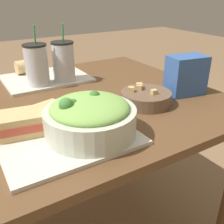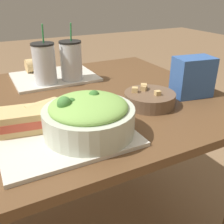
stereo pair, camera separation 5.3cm
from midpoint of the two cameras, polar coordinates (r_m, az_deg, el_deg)
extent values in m
cube|color=brown|center=(1.02, -18.26, -0.02)|extent=(1.47, 0.98, 0.03)
cylinder|color=brown|center=(1.78, 1.05, -1.32)|extent=(0.06, 0.06, 0.74)
cube|color=beige|center=(0.78, -11.58, -5.44)|extent=(0.38, 0.31, 0.01)
cube|color=beige|center=(1.32, -15.29, 7.08)|extent=(0.38, 0.31, 0.01)
cylinder|color=beige|center=(0.76, -6.75, -2.04)|extent=(0.27, 0.27, 0.08)
ellipsoid|color=#7FB251|center=(0.74, -6.92, 0.99)|extent=(0.23, 0.23, 0.05)
sphere|color=#38702D|center=(0.73, -10.59, 1.71)|extent=(0.03, 0.03, 0.03)
sphere|color=#38702D|center=(0.77, -5.84, 3.40)|extent=(0.03, 0.03, 0.03)
sphere|color=#427F38|center=(0.71, -12.09, 1.48)|extent=(0.04, 0.04, 0.04)
cube|color=beige|center=(0.76, -11.90, 1.86)|extent=(0.07, 0.07, 0.01)
cube|color=beige|center=(0.74, -4.79, 1.59)|extent=(0.04, 0.05, 0.01)
cube|color=beige|center=(0.74, -5.08, 1.87)|extent=(0.05, 0.04, 0.01)
cylinder|color=brown|center=(0.99, 5.85, 3.04)|extent=(0.19, 0.19, 0.05)
cylinder|color=brown|center=(0.98, 5.89, 4.04)|extent=(0.17, 0.17, 0.01)
cube|color=tan|center=(0.96, 7.57, 4.27)|extent=(0.02, 0.02, 0.02)
cube|color=tan|center=(1.00, 4.53, 5.27)|extent=(0.03, 0.03, 0.02)
cube|color=tan|center=(0.98, 2.64, 4.87)|extent=(0.03, 0.03, 0.02)
cube|color=tan|center=(1.02, 4.48, 5.63)|extent=(0.03, 0.03, 0.02)
cube|color=tan|center=(0.82, -19.97, -3.57)|extent=(0.16, 0.12, 0.02)
cube|color=#C64C38|center=(0.81, -20.20, -2.21)|extent=(0.17, 0.12, 0.02)
cube|color=tan|center=(0.80, -20.43, -0.82)|extent=(0.16, 0.12, 0.02)
cylinder|color=tan|center=(0.85, -16.97, -0.34)|extent=(0.12, 0.09, 0.07)
cylinder|color=beige|center=(0.88, -14.14, 0.73)|extent=(0.02, 0.06, 0.06)
cylinder|color=tan|center=(1.40, -19.34, 9.30)|extent=(0.10, 0.07, 0.07)
cylinder|color=beige|center=(1.41, -17.62, 9.67)|extent=(0.01, 0.06, 0.06)
cylinder|color=silver|center=(1.19, -17.31, 9.54)|extent=(0.10, 0.10, 0.17)
cylinder|color=black|center=(1.20, -17.25, 9.03)|extent=(0.09, 0.09, 0.14)
cylinder|color=black|center=(1.17, -17.88, 13.70)|extent=(0.10, 0.10, 0.01)
cylinder|color=green|center=(1.17, -17.78, 15.61)|extent=(0.01, 0.02, 0.09)
cylinder|color=silver|center=(1.23, -11.75, 10.54)|extent=(0.10, 0.10, 0.17)
cylinder|color=maroon|center=(1.23, -11.70, 10.04)|extent=(0.09, 0.09, 0.14)
cylinder|color=black|center=(1.21, -12.12, 14.56)|extent=(0.10, 0.10, 0.01)
cylinder|color=green|center=(1.20, -11.96, 16.42)|extent=(0.01, 0.02, 0.09)
cube|color=#335BA3|center=(1.11, 14.49, 7.75)|extent=(0.17, 0.12, 0.16)
camera|label=1|loc=(0.03, -91.89, -0.90)|focal=42.00mm
camera|label=2|loc=(0.03, 88.11, 0.90)|focal=42.00mm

